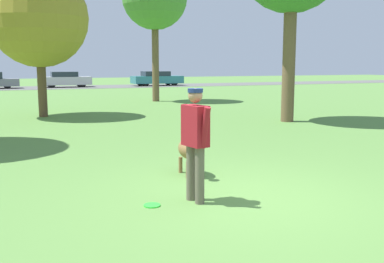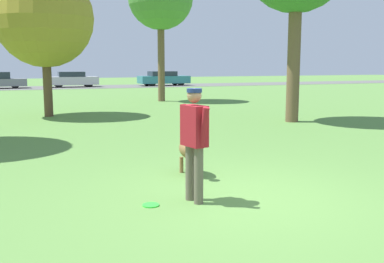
% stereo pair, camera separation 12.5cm
% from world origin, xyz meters
% --- Properties ---
extents(ground_plane, '(120.00, 120.00, 0.00)m').
position_xyz_m(ground_plane, '(0.00, 0.00, 0.00)').
color(ground_plane, '#56843D').
extents(far_road_strip, '(120.00, 6.00, 0.01)m').
position_xyz_m(far_road_strip, '(0.00, 33.80, 0.01)').
color(far_road_strip, '#5B5B59').
rests_on(far_road_strip, ground_plane).
extents(person, '(0.30, 0.67, 1.63)m').
position_xyz_m(person, '(-0.68, 0.12, 0.96)').
color(person, '#665B4C').
rests_on(person, ground_plane).
extents(dog, '(0.40, 1.01, 0.66)m').
position_xyz_m(dog, '(-0.16, 1.58, 0.45)').
color(dog, olive).
rests_on(dog, ground_plane).
extents(frisbee, '(0.24, 0.24, 0.02)m').
position_xyz_m(frisbee, '(-1.31, 0.17, 0.01)').
color(frisbee, '#33D838').
rests_on(frisbee, ground_plane).
extents(tree_mid_center, '(3.59, 3.59, 5.42)m').
position_xyz_m(tree_mid_center, '(-1.82, 12.03, 3.61)').
color(tree_mid_center, brown).
rests_on(tree_mid_center, ground_plane).
extents(parked_car_silver, '(4.14, 1.74, 1.32)m').
position_xyz_m(parked_car_silver, '(1.73, 34.00, 0.66)').
color(parked_car_silver, '#B7B7BC').
rests_on(parked_car_silver, ground_plane).
extents(parked_car_teal, '(4.61, 1.92, 1.31)m').
position_xyz_m(parked_car_teal, '(9.79, 33.71, 0.66)').
color(parked_car_teal, teal).
rests_on(parked_car_teal, ground_plane).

